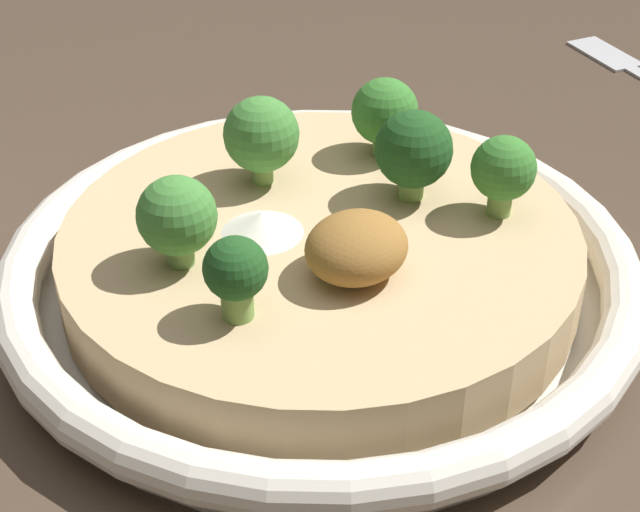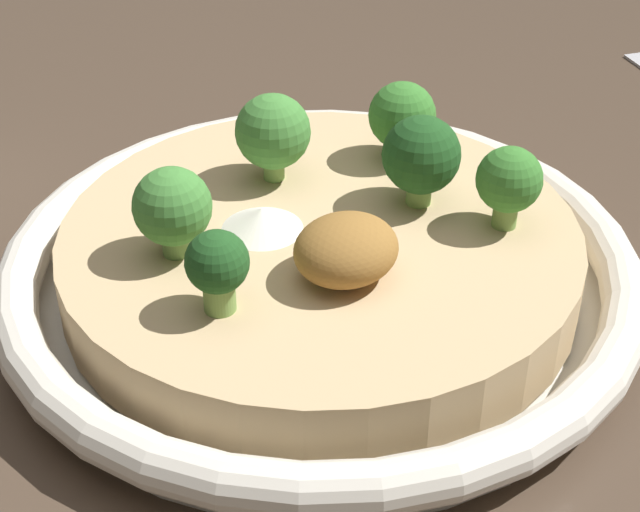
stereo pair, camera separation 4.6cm
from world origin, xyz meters
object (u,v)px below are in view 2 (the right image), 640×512
risotto_bowl (320,265)px  broccoli_back_left (172,208)px  broccoli_back_right (402,117)px  broccoli_front_right (509,182)px  broccoli_back (273,133)px  broccoli_left (217,266)px  broccoli_right (421,156)px

risotto_bowl → broccoli_back_left: bearing=155.3°
risotto_bowl → broccoli_back_right: bearing=16.4°
broccoli_back_right → broccoli_front_right: 0.08m
risotto_bowl → broccoli_back: size_ratio=6.78×
broccoli_left → broccoli_back_right: bearing=15.2°
broccoli_back → broccoli_front_right: broccoli_back is taller
broccoli_left → broccoli_front_right: size_ratio=0.92×
broccoli_back_left → broccoli_back_right: bearing=-2.3°
broccoli_back → broccoli_front_right: bearing=-64.2°
broccoli_back → risotto_bowl: bearing=-105.9°
broccoli_back_right → broccoli_right: size_ratio=0.92×
broccoli_back_right → broccoli_front_right: (-0.01, -0.08, -0.00)m
broccoli_left → broccoli_back: 0.11m
broccoli_back_right → broccoli_left: size_ratio=1.13×
broccoli_left → broccoli_back: bearing=38.3°
broccoli_back_left → broccoli_front_right: bearing=-33.5°
broccoli_back → broccoli_right: (0.04, -0.06, -0.00)m
broccoli_left → broccoli_front_right: broccoli_front_right is taller
risotto_bowl → broccoli_back_right: (0.08, 0.02, 0.04)m
broccoli_back → broccoli_back_right: bearing=-23.8°
broccoli_left → broccoli_right: 0.12m
broccoli_front_right → broccoli_right: bearing=109.9°
broccoli_left → risotto_bowl: bearing=13.8°
broccoli_front_right → broccoli_back_left: bearing=146.5°
risotto_bowl → broccoli_back_left: broccoli_back_left is taller
risotto_bowl → broccoli_front_right: broccoli_front_right is taller
broccoli_left → broccoli_front_right: 0.14m
broccoli_back_right → broccoli_left: 0.15m
broccoli_back → broccoli_front_right: (0.05, -0.11, -0.00)m
risotto_bowl → broccoli_back: broccoli_back is taller
broccoli_back_right → broccoli_back_left: bearing=177.7°
broccoli_right → broccoli_back_right: bearing=55.1°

